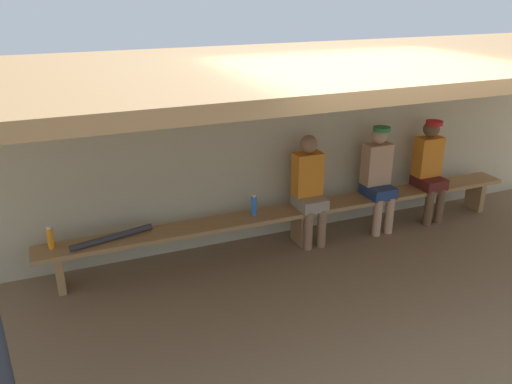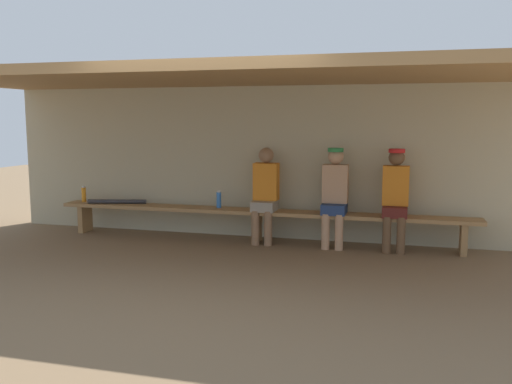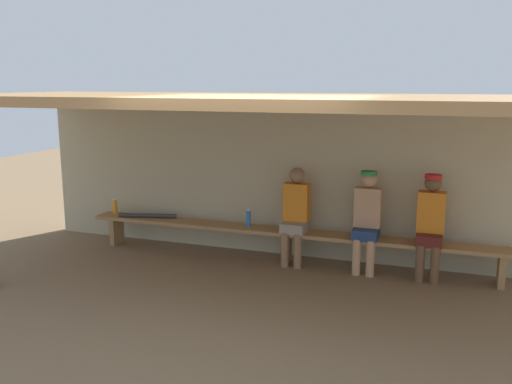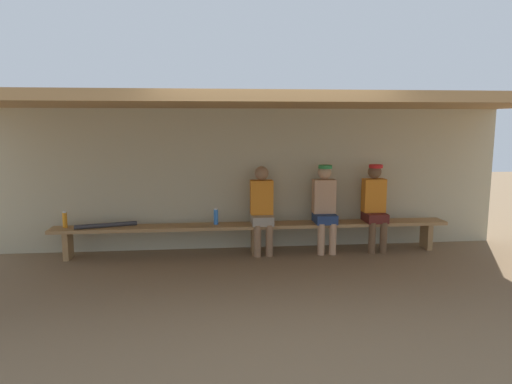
% 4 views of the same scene
% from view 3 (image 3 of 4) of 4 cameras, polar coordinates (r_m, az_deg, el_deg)
% --- Properties ---
extents(ground_plane, '(24.00, 24.00, 0.00)m').
position_cam_3_polar(ground_plane, '(6.39, -0.85, -11.46)').
color(ground_plane, brown).
extents(back_wall, '(8.00, 0.20, 2.20)m').
position_cam_3_polar(back_wall, '(7.92, 4.16, 1.30)').
color(back_wall, '#B7AD8C').
rests_on(back_wall, ground).
extents(dugout_roof, '(8.00, 2.80, 0.12)m').
position_cam_3_polar(dugout_roof, '(6.56, 1.25, 9.45)').
color(dugout_roof, '#9E7547').
rests_on(dugout_roof, back_wall).
extents(bench, '(6.00, 0.36, 0.46)m').
position_cam_3_polar(bench, '(7.65, 3.19, -4.51)').
color(bench, '#9E7547').
rests_on(bench, ground).
extents(player_rightmost, '(0.34, 0.42, 1.34)m').
position_cam_3_polar(player_rightmost, '(7.35, 11.42, -2.50)').
color(player_rightmost, navy).
rests_on(player_rightmost, ground).
extents(player_in_white, '(0.34, 0.42, 1.34)m').
position_cam_3_polar(player_in_white, '(7.29, 17.61, -2.93)').
color(player_in_white, '#591E19').
rests_on(player_in_white, ground).
extents(player_near_post, '(0.34, 0.42, 1.34)m').
position_cam_3_polar(player_near_post, '(7.54, 4.10, -2.08)').
color(player_near_post, gray).
rests_on(player_near_post, ground).
extents(water_bottle_clear, '(0.07, 0.07, 0.24)m').
position_cam_3_polar(water_bottle_clear, '(8.81, -14.37, -1.47)').
color(water_bottle_clear, orange).
rests_on(water_bottle_clear, bench).
extents(water_bottle_orange, '(0.07, 0.07, 0.25)m').
position_cam_3_polar(water_bottle_orange, '(7.81, -0.79, -2.71)').
color(water_bottle_orange, blue).
rests_on(water_bottle_orange, bench).
extents(baseball_bat, '(0.88, 0.28, 0.07)m').
position_cam_3_polar(baseball_bat, '(8.48, -11.17, -2.40)').
color(baseball_bat, '#333338').
rests_on(baseball_bat, bench).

